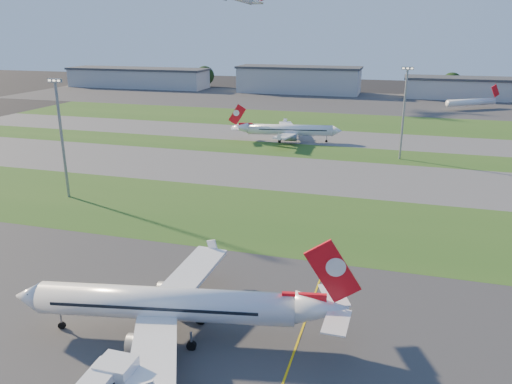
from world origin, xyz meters
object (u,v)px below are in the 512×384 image
at_px(airliner_parked, 169,305).
at_px(light_mast_west, 61,131).
at_px(airliner_taxiing, 289,130).
at_px(mini_jet_near, 472,102).
at_px(light_mast_centre, 404,107).

distance_m(airliner_parked, light_mast_west, 62.23).
height_order(airliner_parked, light_mast_west, light_mast_west).
relative_size(airliner_parked, light_mast_west, 1.47).
bearing_deg(airliner_parked, airliner_taxiing, 84.63).
bearing_deg(airliner_parked, mini_jet_near, 64.11).
relative_size(airliner_taxiing, mini_jet_near, 1.39).
distance_m(airliner_taxiing, light_mast_west, 78.86).
bearing_deg(light_mast_centre, airliner_taxiing, 158.37).
relative_size(airliner_parked, light_mast_centre, 1.47).
height_order(airliner_parked, light_mast_centre, light_mast_centre).
xyz_separation_m(airliner_taxiing, mini_jet_near, (66.06, 93.17, -0.50)).
relative_size(mini_jet_near, light_mast_west, 0.96).
bearing_deg(airliner_taxiing, light_mast_centre, 148.73).
bearing_deg(airliner_taxiing, airliner_parked, 85.75).
bearing_deg(mini_jet_near, airliner_taxiing, -159.37).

